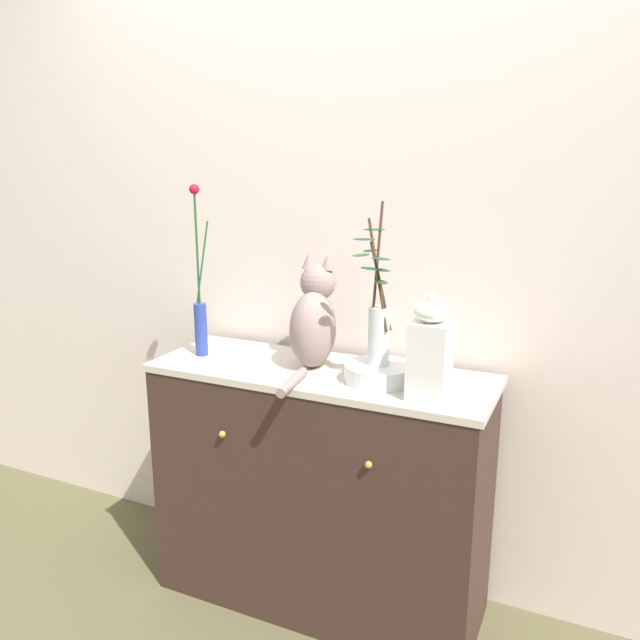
{
  "coord_description": "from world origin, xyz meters",
  "views": [
    {
      "loc": [
        0.87,
        -1.9,
        1.63
      ],
      "look_at": [
        0.0,
        0.0,
        1.09
      ],
      "focal_mm": 35.55,
      "sensor_mm": 36.0,
      "label": 1
    }
  ],
  "objects": [
    {
      "name": "ground_plane",
      "position": [
        0.0,
        0.0,
        0.0
      ],
      "size": [
        6.0,
        6.0,
        0.0
      ],
      "primitive_type": "plane",
      "color": "brown"
    },
    {
      "name": "vase_slim_green",
      "position": [
        -0.48,
        -0.02,
        1.08
      ],
      "size": [
        0.08,
        0.05,
        0.63
      ],
      "color": "#2B3F95",
      "rests_on": "sideboard"
    },
    {
      "name": "vase_glass_clear",
      "position": [
        0.22,
        -0.03,
        1.11
      ],
      "size": [
        0.13,
        0.18,
        0.53
      ],
      "color": "silver",
      "rests_on": "bowl_porcelain"
    },
    {
      "name": "bowl_porcelain",
      "position": [
        0.22,
        -0.02,
        0.94
      ],
      "size": [
        0.22,
        0.22,
        0.06
      ],
      "primitive_type": "cylinder",
      "color": "silver",
      "rests_on": "sideboard"
    },
    {
      "name": "cat_sitting",
      "position": [
        -0.04,
        0.04,
        1.08
      ],
      "size": [
        0.18,
        0.45,
        0.4
      ],
      "color": "gray",
      "rests_on": "sideboard"
    },
    {
      "name": "sideboard",
      "position": [
        0.0,
        -0.0,
        0.46
      ],
      "size": [
        1.21,
        0.45,
        0.91
      ],
      "color": "#3A2721",
      "rests_on": "ground_plane"
    },
    {
      "name": "wall_back",
      "position": [
        0.0,
        0.29,
        1.3
      ],
      "size": [
        4.4,
        0.08,
        2.6
      ],
      "primitive_type": "cube",
      "color": "silver",
      "rests_on": "ground_plane"
    },
    {
      "name": "jar_lidded_porcelain",
      "position": [
        0.41,
        -0.1,
        1.06
      ],
      "size": [
        0.12,
        0.12,
        0.33
      ],
      "color": "white",
      "rests_on": "sideboard"
    }
  ]
}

